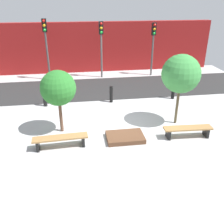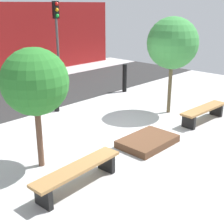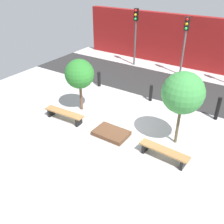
% 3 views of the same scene
% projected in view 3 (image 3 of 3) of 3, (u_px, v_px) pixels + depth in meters
% --- Properties ---
extents(ground_plane, '(18.00, 18.00, 0.00)m').
position_uv_depth(ground_plane, '(123.00, 124.00, 11.24)').
color(ground_plane, '#B1B1B1').
extents(road_strip, '(18.00, 3.86, 0.01)m').
position_uv_depth(road_strip, '(166.00, 86.00, 14.78)').
color(road_strip, '#292929').
rests_on(road_strip, ground).
extents(building_facade, '(16.20, 0.50, 3.42)m').
position_uv_depth(building_facade, '(192.00, 43.00, 16.68)').
color(building_facade, maroon).
rests_on(building_facade, ground).
extents(bench_left, '(2.00, 0.50, 0.43)m').
position_uv_depth(bench_left, '(64.00, 114.00, 11.38)').
color(bench_left, black).
rests_on(bench_left, ground).
extents(bench_right, '(1.91, 0.50, 0.43)m').
position_uv_depth(bench_right, '(164.00, 152.00, 9.06)').
color(bench_right, black).
rests_on(bench_right, ground).
extents(planter_bed, '(1.43, 0.97, 0.18)m').
position_uv_depth(planter_bed, '(111.00, 133.00, 10.48)').
color(planter_bed, brown).
rests_on(planter_bed, ground).
extents(tree_behind_left_bench, '(1.37, 1.37, 2.55)m').
position_uv_depth(tree_behind_left_bench, '(79.00, 74.00, 11.48)').
color(tree_behind_left_bench, brown).
rests_on(tree_behind_left_bench, ground).
extents(tree_behind_right_bench, '(1.57, 1.57, 2.99)m').
position_uv_depth(tree_behind_right_bench, '(183.00, 93.00, 8.99)').
color(tree_behind_right_bench, brown).
rests_on(tree_behind_right_bench, ground).
extents(bollard_far_left, '(0.19, 0.19, 0.87)m').
position_uv_depth(bollard_far_left, '(99.00, 79.00, 14.59)').
color(bollard_far_left, black).
rests_on(bollard_far_left, ground).
extents(bollard_left, '(0.17, 0.17, 0.86)m').
position_uv_depth(bollard_left, '(151.00, 93.00, 13.00)').
color(bollard_left, black).
rests_on(bollard_left, ground).
extents(bollard_center, '(0.17, 0.17, 1.10)m').
position_uv_depth(bollard_center, '(218.00, 109.00, 11.34)').
color(bollard_center, black).
rests_on(bollard_center, ground).
extents(traffic_light_west, '(0.28, 0.27, 3.80)m').
position_uv_depth(traffic_light_west, '(136.00, 27.00, 16.68)').
color(traffic_light_west, '#4D4D4D').
rests_on(traffic_light_west, ground).
extents(traffic_light_mid_west, '(0.28, 0.27, 3.59)m').
position_uv_depth(traffic_light_mid_west, '(185.00, 36.00, 15.11)').
color(traffic_light_mid_west, '#5D5D5D').
rests_on(traffic_light_mid_west, ground).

